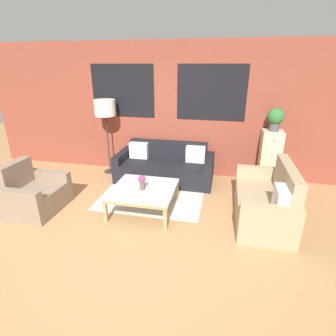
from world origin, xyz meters
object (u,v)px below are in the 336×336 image
(armchair_corner, at_px, (34,195))
(floor_lamp, at_px, (105,110))
(potted_plant, at_px, (275,118))
(flower_vase, at_px, (142,181))
(drawer_cabinet, at_px, (269,158))
(settee_vintage, at_px, (266,202))
(couch_dark, at_px, (165,167))
(coffee_table, at_px, (144,191))

(armchair_corner, height_order, floor_lamp, floor_lamp)
(potted_plant, bearing_deg, flower_vase, -144.03)
(drawer_cabinet, bearing_deg, settee_vintage, -98.19)
(couch_dark, height_order, armchair_corner, armchair_corner)
(coffee_table, xyz_separation_m, floor_lamp, (-1.28, 1.49, 1.08))
(couch_dark, distance_m, potted_plant, 2.40)
(drawer_cabinet, distance_m, potted_plant, 0.82)
(settee_vintage, xyz_separation_m, flower_vase, (-1.99, -0.18, 0.25))
(armchair_corner, relative_size, flower_vase, 3.69)
(floor_lamp, bearing_deg, armchair_corner, -106.54)
(settee_vintage, distance_m, drawer_cabinet, 1.45)
(settee_vintage, xyz_separation_m, potted_plant, (0.20, 1.41, 1.08))
(couch_dark, xyz_separation_m, floor_lamp, (-1.35, 0.16, 1.16))
(drawer_cabinet, bearing_deg, potted_plant, 90.00)
(floor_lamp, relative_size, drawer_cabinet, 1.45)
(settee_vintage, distance_m, coffee_table, 1.99)
(settee_vintage, height_order, floor_lamp, floor_lamp)
(armchair_corner, xyz_separation_m, coffee_table, (1.83, 0.37, 0.08))
(coffee_table, bearing_deg, potted_plant, 35.24)
(settee_vintage, bearing_deg, armchair_corner, -172.48)
(armchair_corner, xyz_separation_m, drawer_cabinet, (4.01, 1.91, 0.29))
(settee_vintage, xyz_separation_m, armchair_corner, (-3.81, -0.50, -0.03))
(settee_vintage, bearing_deg, potted_plant, 81.81)
(potted_plant, relative_size, flower_vase, 1.72)
(potted_plant, xyz_separation_m, flower_vase, (-2.19, -1.59, -0.83))
(armchair_corner, relative_size, floor_lamp, 0.57)
(settee_vintage, distance_m, floor_lamp, 3.70)
(couch_dark, distance_m, settee_vintage, 2.26)
(drawer_cabinet, height_order, flower_vase, drawer_cabinet)
(couch_dark, distance_m, coffee_table, 1.34)
(coffee_table, bearing_deg, couch_dark, 86.97)
(armchair_corner, relative_size, potted_plant, 2.15)
(armchair_corner, bearing_deg, flower_vase, 10.03)
(floor_lamp, xyz_separation_m, drawer_cabinet, (3.46, 0.05, -0.87))
(drawer_cabinet, bearing_deg, floor_lamp, -179.11)
(floor_lamp, distance_m, flower_vase, 2.18)
(floor_lamp, relative_size, potted_plant, 3.76)
(coffee_table, bearing_deg, flower_vase, -97.39)
(potted_plant, bearing_deg, coffee_table, -144.76)
(armchair_corner, xyz_separation_m, potted_plant, (4.01, 1.91, 1.11))
(coffee_table, relative_size, floor_lamp, 0.63)
(settee_vintage, bearing_deg, drawer_cabinet, 81.81)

